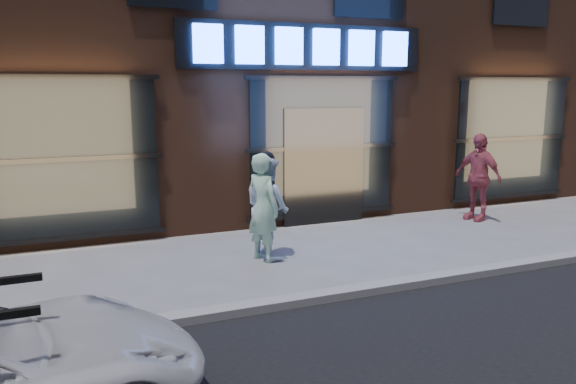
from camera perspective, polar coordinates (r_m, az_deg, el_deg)
name	(u,v)px	position (r m, az deg, el deg)	size (l,w,h in m)	color
ground	(439,282)	(8.68, 15.13, -8.82)	(90.00, 90.00, 0.00)	slate
curb	(440,278)	(8.66, 15.15, -8.44)	(60.00, 0.25, 0.12)	gray
man_bowtie	(263,207)	(9.19, -2.58, -1.55)	(0.65, 0.43, 1.79)	#C2FFD1
man_cap	(267,207)	(9.37, -2.11, -1.53)	(0.83, 0.65, 1.72)	silver
passerby	(478,177)	(12.63, 18.71, 1.45)	(1.09, 0.45, 1.86)	#BE4E5C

